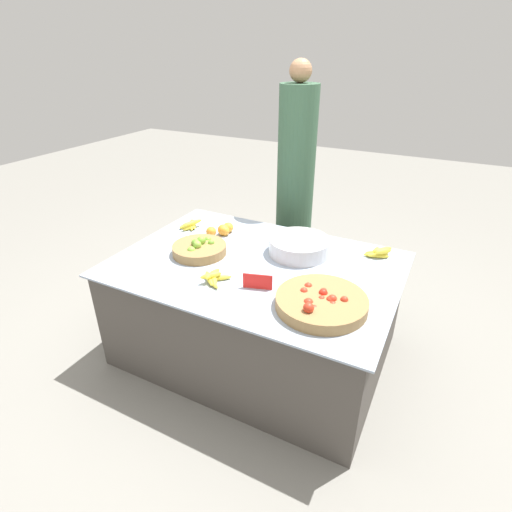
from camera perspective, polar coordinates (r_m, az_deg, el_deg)
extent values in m
plane|color=gray|center=(2.75, 0.00, -13.20)|extent=(12.00, 12.00, 0.00)
cube|color=#4C4742|center=(2.55, 0.00, -7.70)|extent=(1.59, 1.11, 0.65)
cube|color=#99A8BC|center=(2.37, 0.00, -1.19)|extent=(1.65, 1.16, 0.01)
cylinder|color=olive|center=(2.50, -8.08, 0.96)|extent=(0.33, 0.33, 0.06)
sphere|color=#7AB238|center=(2.53, -8.11, 1.97)|extent=(0.05, 0.05, 0.05)
sphere|color=#89BC42|center=(2.54, -6.97, 1.59)|extent=(0.04, 0.04, 0.04)
sphere|color=#7AB238|center=(2.44, -9.22, 0.75)|extent=(0.05, 0.05, 0.05)
sphere|color=#7AB238|center=(2.50, -7.83, 2.23)|extent=(0.06, 0.06, 0.06)
sphere|color=#7AB238|center=(2.56, -6.86, 2.30)|extent=(0.05, 0.05, 0.05)
sphere|color=#6BA333|center=(2.50, -6.42, 1.87)|extent=(0.04, 0.04, 0.04)
sphere|color=#89BC42|center=(2.49, -7.56, 1.07)|extent=(0.05, 0.05, 0.05)
sphere|color=#6BA333|center=(2.49, -8.62, 1.85)|extent=(0.05, 0.05, 0.05)
sphere|color=#7AB238|center=(2.51, -6.88, 1.37)|extent=(0.05, 0.05, 0.05)
sphere|color=#7AB238|center=(2.48, -8.37, 0.72)|extent=(0.05, 0.05, 0.05)
sphere|color=#89BC42|center=(2.45, -8.37, 1.61)|extent=(0.05, 0.05, 0.05)
cylinder|color=olive|center=(2.00, 9.32, -6.55)|extent=(0.45, 0.45, 0.06)
sphere|color=red|center=(2.05, 9.61, -5.12)|extent=(0.04, 0.04, 0.04)
sphere|color=red|center=(1.98, 10.84, -6.06)|extent=(0.05, 0.05, 0.05)
sphere|color=red|center=(1.92, 8.30, -7.58)|extent=(0.05, 0.05, 0.05)
sphere|color=red|center=(1.95, 7.49, -6.69)|extent=(0.05, 0.05, 0.05)
sphere|color=red|center=(2.07, 7.46, -4.35)|extent=(0.04, 0.04, 0.04)
sphere|color=red|center=(1.97, 10.86, -6.97)|extent=(0.05, 0.05, 0.05)
sphere|color=red|center=(2.02, 6.87, -5.00)|extent=(0.04, 0.04, 0.04)
sphere|color=red|center=(1.99, 9.33, -6.10)|extent=(0.04, 0.04, 0.04)
sphere|color=red|center=(1.98, 10.58, -6.24)|extent=(0.04, 0.04, 0.04)
sphere|color=red|center=(1.96, 9.86, -7.57)|extent=(0.05, 0.05, 0.05)
sphere|color=red|center=(1.98, 8.91, -6.89)|extent=(0.05, 0.05, 0.05)
sphere|color=red|center=(2.02, 9.57, -5.23)|extent=(0.04, 0.04, 0.04)
sphere|color=red|center=(1.98, 12.50, -6.15)|extent=(0.04, 0.04, 0.04)
sphere|color=red|center=(1.87, 7.51, -7.34)|extent=(0.05, 0.05, 0.05)
sphere|color=red|center=(2.05, 9.82, -5.52)|extent=(0.04, 0.04, 0.04)
sphere|color=orange|center=(2.72, -6.43, 3.49)|extent=(0.07, 0.07, 0.07)
sphere|color=orange|center=(2.77, -3.98, 4.10)|extent=(0.07, 0.07, 0.07)
sphere|color=orange|center=(2.72, -4.47, 3.60)|extent=(0.07, 0.07, 0.07)
sphere|color=orange|center=(2.73, -4.71, 3.76)|extent=(0.08, 0.08, 0.08)
cylinder|color=silver|center=(2.48, 6.19, 1.41)|extent=(0.38, 0.38, 0.10)
cube|color=red|center=(2.11, 0.23, -3.68)|extent=(0.15, 0.05, 0.09)
ellipsoid|color=yellow|center=(2.88, -9.15, 4.29)|extent=(0.11, 0.14, 0.03)
ellipsoid|color=yellow|center=(2.88, -9.18, 4.36)|extent=(0.13, 0.10, 0.03)
ellipsoid|color=yellow|center=(2.89, -9.91, 4.41)|extent=(0.05, 0.14, 0.03)
ellipsoid|color=yellow|center=(2.85, -9.52, 4.05)|extent=(0.07, 0.11, 0.03)
ellipsoid|color=yellow|center=(2.92, -9.01, 4.71)|extent=(0.10, 0.10, 0.03)
ellipsoid|color=yellow|center=(2.85, -9.35, 4.53)|extent=(0.07, 0.15, 0.03)
ellipsoid|color=yellow|center=(2.85, -9.10, 4.69)|extent=(0.08, 0.16, 0.03)
ellipsoid|color=yellow|center=(2.58, 16.60, 0.59)|extent=(0.04, 0.15, 0.03)
ellipsoid|color=yellow|center=(2.57, 16.63, 0.45)|extent=(0.12, 0.09, 0.03)
ellipsoid|color=yellow|center=(2.55, 17.00, 0.20)|extent=(0.13, 0.11, 0.03)
ellipsoid|color=yellow|center=(2.54, 16.78, 0.06)|extent=(0.15, 0.07, 0.03)
ellipsoid|color=yellow|center=(2.56, 17.59, 0.84)|extent=(0.12, 0.12, 0.03)
ellipsoid|color=yellow|center=(2.53, 17.72, 0.63)|extent=(0.10, 0.10, 0.03)
ellipsoid|color=yellow|center=(2.21, -6.68, -3.19)|extent=(0.13, 0.13, 0.03)
ellipsoid|color=yellow|center=(2.21, -5.20, -3.12)|extent=(0.12, 0.11, 0.03)
ellipsoid|color=yellow|center=(2.19, -6.05, -3.37)|extent=(0.10, 0.11, 0.04)
ellipsoid|color=yellow|center=(2.18, -6.40, -3.65)|extent=(0.15, 0.11, 0.03)
ellipsoid|color=yellow|center=(2.19, -6.22, -2.55)|extent=(0.04, 0.12, 0.03)
ellipsoid|color=yellow|center=(2.18, -6.45, -2.77)|extent=(0.10, 0.12, 0.03)
cylinder|color=#385B42|center=(3.18, 5.58, 9.04)|extent=(0.29, 0.29, 1.58)
sphere|color=#A87A56|center=(3.02, 6.40, 24.84)|extent=(0.16, 0.16, 0.16)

